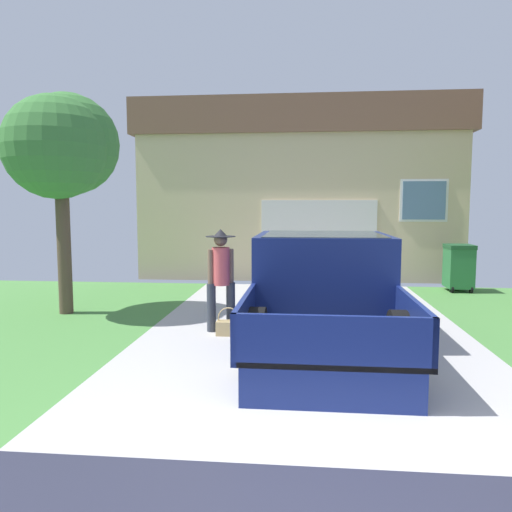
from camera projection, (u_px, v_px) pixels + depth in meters
pickup_truck at (322, 289)px, 7.69m from camera, size 2.19×5.13×1.62m
person_with_hat at (221, 273)px, 7.97m from camera, size 0.49×0.49×1.68m
handbag at (229, 327)px, 7.76m from camera, size 0.39×0.21×0.45m
house_with_garage at (299, 191)px, 15.78m from camera, size 9.31×5.66×5.01m
front_yard_tree at (62, 147)px, 9.11m from camera, size 1.95×2.32×4.19m
wheeled_trash_bin at (459, 266)px, 11.78m from camera, size 0.60×0.72×1.13m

